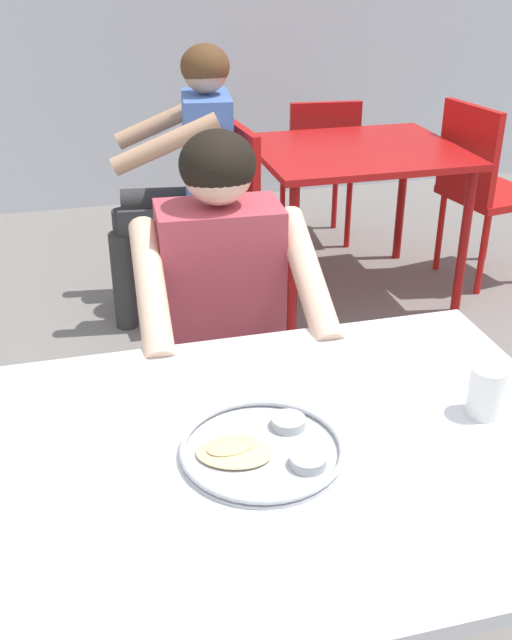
{
  "coord_description": "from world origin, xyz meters",
  "views": [
    {
      "loc": [
        -0.35,
        -1.14,
        1.62
      ],
      "look_at": [
        0.0,
        0.22,
        0.89
      ],
      "focal_mm": 42.13,
      "sensor_mm": 36.0,
      "label": 1
    }
  ],
  "objects_px": {
    "chair_red_far": "(319,160)",
    "chair_red_left": "(218,208)",
    "patron_background": "(187,160)",
    "table_foreground": "(293,476)",
    "diner_foreground": "(226,308)",
    "thali_tray": "(263,448)",
    "chair_foreground": "(215,340)",
    "chair_red_right": "(481,182)",
    "table_background_red": "(357,166)",
    "drinking_cup": "(487,390)"
  },
  "relations": [
    {
      "from": "chair_foreground",
      "to": "chair_red_far",
      "type": "relative_size",
      "value": 1.0
    },
    {
      "from": "table_background_red",
      "to": "chair_red_left",
      "type": "height_order",
      "value": "chair_red_left"
    },
    {
      "from": "table_foreground",
      "to": "diner_foreground",
      "type": "distance_m",
      "value": 0.7
    },
    {
      "from": "table_foreground",
      "to": "table_background_red",
      "type": "xyz_separation_m",
      "value": [
        0.95,
        2.08,
        -0.03
      ]
    },
    {
      "from": "table_background_red",
      "to": "chair_red_left",
      "type": "bearing_deg",
      "value": -176.25
    },
    {
      "from": "chair_red_left",
      "to": "chair_red_right",
      "type": "distance_m",
      "value": 1.32
    },
    {
      "from": "table_background_red",
      "to": "patron_background",
      "type": "relative_size",
      "value": 0.78
    },
    {
      "from": "diner_foreground",
      "to": "table_foreground",
      "type": "bearing_deg",
      "value": -91.73
    },
    {
      "from": "chair_red_far",
      "to": "chair_foreground",
      "type": "bearing_deg",
      "value": -118.02
    },
    {
      "from": "chair_red_right",
      "to": "chair_red_far",
      "type": "relative_size",
      "value": 1.09
    },
    {
      "from": "table_foreground",
      "to": "chair_red_right",
      "type": "distance_m",
      "value": 2.62
    },
    {
      "from": "thali_tray",
      "to": "drinking_cup",
      "type": "relative_size",
      "value": 2.91
    },
    {
      "from": "thali_tray",
      "to": "chair_foreground",
      "type": "xyz_separation_m",
      "value": [
        0.09,
        0.92,
        -0.28
      ]
    },
    {
      "from": "thali_tray",
      "to": "drinking_cup",
      "type": "xyz_separation_m",
      "value": [
        0.47,
        0.01,
        0.05
      ]
    },
    {
      "from": "table_foreground",
      "to": "chair_foreground",
      "type": "bearing_deg",
      "value": 88.14
    },
    {
      "from": "table_foreground",
      "to": "chair_red_left",
      "type": "height_order",
      "value": "chair_red_left"
    },
    {
      "from": "table_background_red",
      "to": "chair_red_far",
      "type": "xyz_separation_m",
      "value": [
        0.05,
        0.65,
        -0.15
      ]
    },
    {
      "from": "thali_tray",
      "to": "diner_foreground",
      "type": "distance_m",
      "value": 0.71
    },
    {
      "from": "table_foreground",
      "to": "chair_red_far",
      "type": "xyz_separation_m",
      "value": [
        0.99,
        2.73,
        -0.18
      ]
    },
    {
      "from": "table_foreground",
      "to": "diner_foreground",
      "type": "xyz_separation_m",
      "value": [
        0.02,
        0.7,
        0.02
      ]
    },
    {
      "from": "diner_foreground",
      "to": "chair_red_far",
      "type": "relative_size",
      "value": 1.41
    },
    {
      "from": "chair_foreground",
      "to": "table_foreground",
      "type": "bearing_deg",
      "value": -91.86
    },
    {
      "from": "table_foreground",
      "to": "drinking_cup",
      "type": "bearing_deg",
      "value": 1.5
    },
    {
      "from": "chair_foreground",
      "to": "chair_red_left",
      "type": "bearing_deg",
      "value": 77.38
    },
    {
      "from": "chair_foreground",
      "to": "chair_red_far",
      "type": "distance_m",
      "value": 2.05
    },
    {
      "from": "table_foreground",
      "to": "patron_background",
      "type": "height_order",
      "value": "patron_background"
    },
    {
      "from": "thali_tray",
      "to": "diner_foreground",
      "type": "xyz_separation_m",
      "value": [
        0.08,
        0.7,
        -0.06
      ]
    },
    {
      "from": "chair_red_left",
      "to": "patron_background",
      "type": "relative_size",
      "value": 0.72
    },
    {
      "from": "thali_tray",
      "to": "chair_foreground",
      "type": "height_order",
      "value": "chair_foreground"
    },
    {
      "from": "table_foreground",
      "to": "patron_background",
      "type": "distance_m",
      "value": 2.1
    },
    {
      "from": "thali_tray",
      "to": "diner_foreground",
      "type": "height_order",
      "value": "diner_foreground"
    },
    {
      "from": "chair_red_left",
      "to": "chair_red_right",
      "type": "height_order",
      "value": "chair_red_right"
    },
    {
      "from": "chair_red_right",
      "to": "diner_foreground",
      "type": "bearing_deg",
      "value": -139.01
    },
    {
      "from": "thali_tray",
      "to": "chair_red_left",
      "type": "distance_m",
      "value": 2.08
    },
    {
      "from": "diner_foreground",
      "to": "chair_red_left",
      "type": "relative_size",
      "value": 1.34
    },
    {
      "from": "chair_red_left",
      "to": "chair_red_far",
      "type": "distance_m",
      "value": 1.0
    },
    {
      "from": "chair_foreground",
      "to": "patron_background",
      "type": "distance_m",
      "value": 1.2
    },
    {
      "from": "chair_foreground",
      "to": "diner_foreground",
      "type": "distance_m",
      "value": 0.31
    },
    {
      "from": "chair_red_right",
      "to": "chair_red_far",
      "type": "xyz_separation_m",
      "value": [
        -0.61,
        0.66,
        -0.03
      ]
    },
    {
      "from": "chair_red_far",
      "to": "chair_red_left",
      "type": "bearing_deg",
      "value": -135.69
    },
    {
      "from": "table_foreground",
      "to": "diner_foreground",
      "type": "height_order",
      "value": "diner_foreground"
    },
    {
      "from": "drinking_cup",
      "to": "table_background_red",
      "type": "relative_size",
      "value": 0.12
    },
    {
      "from": "drinking_cup",
      "to": "chair_red_far",
      "type": "height_order",
      "value": "drinking_cup"
    },
    {
      "from": "drinking_cup",
      "to": "chair_red_left",
      "type": "xyz_separation_m",
      "value": [
        -0.13,
        2.02,
        -0.29
      ]
    },
    {
      "from": "table_foreground",
      "to": "chair_red_far",
      "type": "height_order",
      "value": "chair_red_far"
    },
    {
      "from": "table_foreground",
      "to": "patron_background",
      "type": "relative_size",
      "value": 0.98
    },
    {
      "from": "diner_foreground",
      "to": "patron_background",
      "type": "relative_size",
      "value": 0.97
    },
    {
      "from": "chair_foreground",
      "to": "chair_red_far",
      "type": "height_order",
      "value": "same"
    },
    {
      "from": "drinking_cup",
      "to": "chair_red_far",
      "type": "distance_m",
      "value": 2.8
    },
    {
      "from": "patron_background",
      "to": "table_foreground",
      "type": "bearing_deg",
      "value": -94.25
    }
  ]
}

